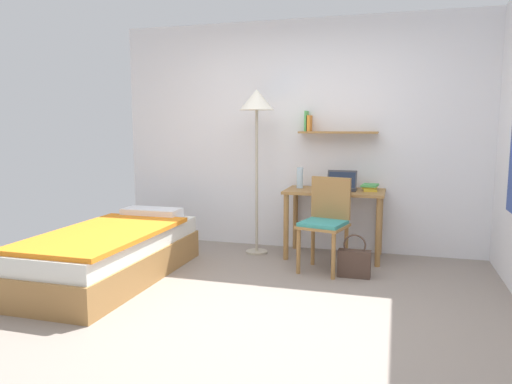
# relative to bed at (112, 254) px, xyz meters

# --- Properties ---
(ground_plane) EXTENTS (5.28, 5.28, 0.00)m
(ground_plane) POSITION_rel_bed_xyz_m (1.48, -0.35, -0.24)
(ground_plane) COLOR gray
(wall_back) EXTENTS (4.40, 0.27, 2.60)m
(wall_back) POSITION_rel_bed_xyz_m (1.49, 1.67, 1.06)
(wall_back) COLOR white
(wall_back) RESTS_ON ground_plane
(bed) EXTENTS (0.90, 1.99, 0.54)m
(bed) POSITION_rel_bed_xyz_m (0.00, 0.00, 0.00)
(bed) COLOR #9E703D
(bed) RESTS_ON ground_plane
(desk) EXTENTS (1.05, 0.59, 0.74)m
(desk) POSITION_rel_bed_xyz_m (1.88, 1.35, 0.36)
(desk) COLOR #9E703D
(desk) RESTS_ON ground_plane
(desk_chair) EXTENTS (0.51, 0.51, 0.91)m
(desk_chair) POSITION_rel_bed_xyz_m (1.85, 0.83, 0.27)
(desk_chair) COLOR #9E703D
(desk_chair) RESTS_ON ground_plane
(standing_lamp) EXTENTS (0.38, 0.38, 1.81)m
(standing_lamp) POSITION_rel_bed_xyz_m (1.03, 1.27, 1.35)
(standing_lamp) COLOR #B2A893
(standing_lamp) RESTS_ON ground_plane
(laptop) EXTENTS (0.32, 0.23, 0.21)m
(laptop) POSITION_rel_bed_xyz_m (1.94, 1.37, 0.55)
(laptop) COLOR #2D2D33
(laptop) RESTS_ON desk
(water_bottle) EXTENTS (0.07, 0.07, 0.23)m
(water_bottle) POSITION_rel_bed_xyz_m (1.49, 1.40, 0.61)
(water_bottle) COLOR silver
(water_bottle) RESTS_ON desk
(book_stack) EXTENTS (0.18, 0.25, 0.07)m
(book_stack) POSITION_rel_bed_xyz_m (2.24, 1.40, 0.53)
(book_stack) COLOR gold
(book_stack) RESTS_ON desk
(handbag) EXTENTS (0.31, 0.12, 0.41)m
(handbag) POSITION_rel_bed_xyz_m (2.15, 0.69, -0.10)
(handbag) COLOR #4C382D
(handbag) RESTS_ON ground_plane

